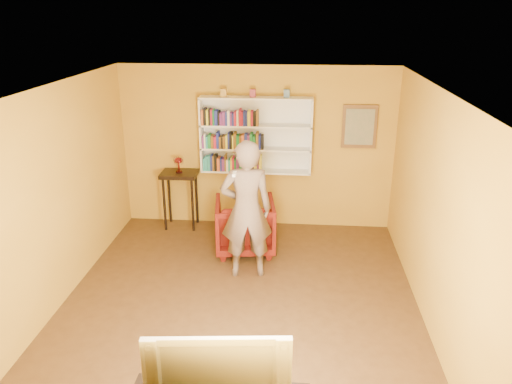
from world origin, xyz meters
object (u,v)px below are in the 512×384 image
(armchair, at_px, (245,225))
(television, at_px, (218,364))
(console_table, at_px, (180,182))
(bookshelf, at_px, (256,135))
(person, at_px, (246,210))
(ruby_lustre, at_px, (179,162))

(armchair, bearing_deg, television, 85.02)
(console_table, bearing_deg, armchair, -34.02)
(bookshelf, xyz_separation_m, person, (0.01, -1.69, -0.62))
(console_table, height_order, television, television)
(console_table, xyz_separation_m, armchair, (1.18, -0.79, -0.39))
(armchair, bearing_deg, person, 90.00)
(armchair, bearing_deg, console_table, -41.83)
(bookshelf, height_order, television, bookshelf)
(armchair, bearing_deg, ruby_lustre, -41.83)
(person, bearing_deg, bookshelf, -99.24)
(bookshelf, distance_m, armchair, 1.52)
(bookshelf, relative_size, television, 1.56)
(bookshelf, height_order, console_table, bookshelf)
(person, bearing_deg, ruby_lustre, -59.68)
(armchair, height_order, person, person)
(console_table, relative_size, person, 0.50)
(armchair, height_order, television, television)
(ruby_lustre, xyz_separation_m, person, (1.28, -1.53, -0.18))
(console_table, distance_m, armchair, 1.47)
(bookshelf, bearing_deg, ruby_lustre, -172.83)
(ruby_lustre, bearing_deg, person, -50.12)
(armchair, bearing_deg, bookshelf, -103.26)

